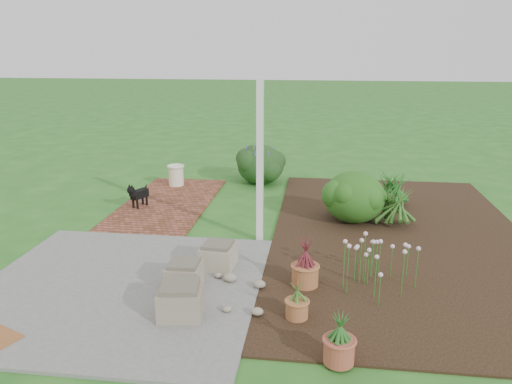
# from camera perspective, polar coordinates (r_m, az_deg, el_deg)

# --- Properties ---
(ground) EXTENTS (80.00, 80.00, 0.00)m
(ground) POSITION_cam_1_polar(r_m,az_deg,el_deg) (7.82, -1.84, -5.69)
(ground) COLOR #24611E
(ground) RESTS_ON ground
(concrete_patio) EXTENTS (3.50, 3.50, 0.04)m
(concrete_patio) POSITION_cam_1_polar(r_m,az_deg,el_deg) (6.61, -15.34, -10.42)
(concrete_patio) COLOR slate
(concrete_patio) RESTS_ON ground
(brick_path) EXTENTS (1.60, 3.50, 0.04)m
(brick_path) POSITION_cam_1_polar(r_m,az_deg,el_deg) (9.81, -10.03, -1.23)
(brick_path) COLOR brown
(brick_path) RESTS_ON ground
(garden_bed) EXTENTS (4.00, 7.00, 0.03)m
(garden_bed) POSITION_cam_1_polar(r_m,az_deg,el_deg) (8.29, 16.11, -4.94)
(garden_bed) COLOR black
(garden_bed) RESTS_ON ground
(veranda_post) EXTENTS (0.10, 0.10, 2.50)m
(veranda_post) POSITION_cam_1_polar(r_m,az_deg,el_deg) (7.50, 0.46, 3.37)
(veranda_post) COLOR white
(veranda_post) RESTS_ON ground
(stone_trough_near) EXTENTS (0.54, 0.54, 0.32)m
(stone_trough_near) POSITION_cam_1_polar(r_m,az_deg,el_deg) (5.73, -8.59, -12.27)
(stone_trough_near) COLOR #766557
(stone_trough_near) RESTS_ON concrete_patio
(stone_trough_mid) EXTENTS (0.48, 0.48, 0.29)m
(stone_trough_mid) POSITION_cam_1_polar(r_m,az_deg,el_deg) (6.84, -4.35, -7.35)
(stone_trough_mid) COLOR gray
(stone_trough_mid) RESTS_ON concrete_patio
(stone_trough_far) EXTENTS (0.43, 0.43, 0.28)m
(stone_trough_far) POSITION_cam_1_polar(r_m,az_deg,el_deg) (6.36, -8.19, -9.44)
(stone_trough_far) COLOR slate
(stone_trough_far) RESTS_ON concrete_patio
(black_dog) EXTENTS (0.29, 0.48, 0.44)m
(black_dog) POSITION_cam_1_polar(r_m,az_deg,el_deg) (9.52, -13.36, -0.18)
(black_dog) COLOR black
(black_dog) RESTS_ON brick_path
(cream_ceramic_urn) EXTENTS (0.35, 0.35, 0.43)m
(cream_ceramic_urn) POSITION_cam_1_polar(r_m,az_deg,el_deg) (10.91, -9.13, 1.87)
(cream_ceramic_urn) COLOR #ECE5C3
(cream_ceramic_urn) RESTS_ON brick_path
(evergreen_shrub) EXTENTS (1.34, 1.34, 0.89)m
(evergreen_shrub) POSITION_cam_1_polar(r_m,az_deg,el_deg) (8.69, 11.17, -0.41)
(evergreen_shrub) COLOR #174310
(evergreen_shrub) RESTS_ON garden_bed
(agapanthus_clump_back) EXTENTS (0.98, 0.98, 0.82)m
(agapanthus_clump_back) POSITION_cam_1_polar(r_m,az_deg,el_deg) (8.66, 15.57, -1.02)
(agapanthus_clump_back) COLOR #123B16
(agapanthus_clump_back) RESTS_ON garden_bed
(agapanthus_clump_front) EXTENTS (1.17, 1.17, 0.80)m
(agapanthus_clump_front) POSITION_cam_1_polar(r_m,az_deg,el_deg) (9.73, 15.31, 0.82)
(agapanthus_clump_front) COLOR #143B0F
(agapanthus_clump_front) RESTS_ON garden_bed
(pink_flower_patch) EXTENTS (1.27, 1.27, 0.65)m
(pink_flower_patch) POSITION_cam_1_polar(r_m,az_deg,el_deg) (6.35, 13.99, -8.13)
(pink_flower_patch) COLOR #113D0F
(pink_flower_patch) RESTS_ON garden_bed
(terracotta_pot_bronze) EXTENTS (0.43, 0.43, 0.27)m
(terracotta_pot_bronze) POSITION_cam_1_polar(r_m,az_deg,el_deg) (6.37, 5.63, -9.44)
(terracotta_pot_bronze) COLOR #9E5D35
(terracotta_pot_bronze) RESTS_ON garden_bed
(terracotta_pot_small_left) EXTENTS (0.25, 0.25, 0.21)m
(terracotta_pot_small_left) POSITION_cam_1_polar(r_m,az_deg,el_deg) (5.68, 4.70, -13.17)
(terracotta_pot_small_left) COLOR #9F6036
(terracotta_pot_small_left) RESTS_ON garden_bed
(terracotta_pot_small_right) EXTENTS (0.36, 0.36, 0.25)m
(terracotta_pot_small_right) POSITION_cam_1_polar(r_m,az_deg,el_deg) (5.02, 9.46, -17.46)
(terracotta_pot_small_right) COLOR #A64A38
(terracotta_pot_small_right) RESTS_ON garden_bed
(purple_flowering_bush) EXTENTS (1.14, 1.14, 0.88)m
(purple_flowering_bush) POSITION_cam_1_polar(r_m,az_deg,el_deg) (11.06, 0.53, 3.27)
(purple_flowering_bush) COLOR black
(purple_flowering_bush) RESTS_ON ground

